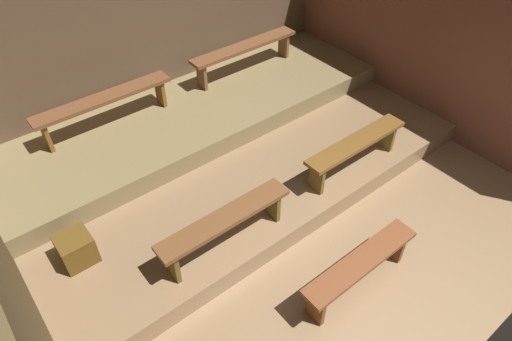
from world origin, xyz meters
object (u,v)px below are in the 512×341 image
object	(u,v)px
bench_middle_left	(104,102)
bench_middle_right	(245,50)
bench_lower_right	(356,146)
bench_floor_center	(360,266)
wooden_crate_lower	(76,249)
bench_lower_left	(225,223)

from	to	relation	value
bench_middle_left	bench_middle_right	size ratio (longest dim) A/B	1.00
bench_middle_right	bench_middle_left	bearing A→B (deg)	180.00
bench_lower_right	bench_middle_right	size ratio (longest dim) A/B	0.84
bench_floor_center	wooden_crate_lower	xyz separation A→B (m)	(-2.14, 1.90, 0.09)
bench_lower_left	bench_middle_left	world-z (taller)	bench_middle_left
bench_floor_center	bench_lower_right	xyz separation A→B (m)	(1.11, 1.11, 0.27)
bench_lower_left	bench_middle_right	world-z (taller)	bench_middle_right
wooden_crate_lower	bench_middle_right	bearing A→B (deg)	25.34
bench_lower_right	wooden_crate_lower	size ratio (longest dim) A/B	4.59
bench_middle_left	wooden_crate_lower	bearing A→B (deg)	-125.40
bench_lower_right	wooden_crate_lower	xyz separation A→B (m)	(-3.26, 0.79, -0.18)
bench_lower_left	bench_lower_right	bearing A→B (deg)	0.00
bench_floor_center	wooden_crate_lower	size ratio (longest dim) A/B	4.33
bench_floor_center	bench_lower_right	distance (m)	1.59
bench_middle_right	wooden_crate_lower	distance (m)	3.79
bench_middle_left	wooden_crate_lower	distance (m)	2.03
bench_lower_left	bench_middle_left	distance (m)	2.42
bench_middle_left	bench_lower_left	bearing A→B (deg)	-86.48
bench_lower_left	bench_middle_right	xyz separation A→B (m)	(2.11, 2.40, 0.27)
bench_middle_left	bench_middle_right	bearing A→B (deg)	0.00
bench_floor_center	bench_lower_left	bearing A→B (deg)	127.45
bench_floor_center	bench_lower_left	xyz separation A→B (m)	(-0.85, 1.11, 0.27)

